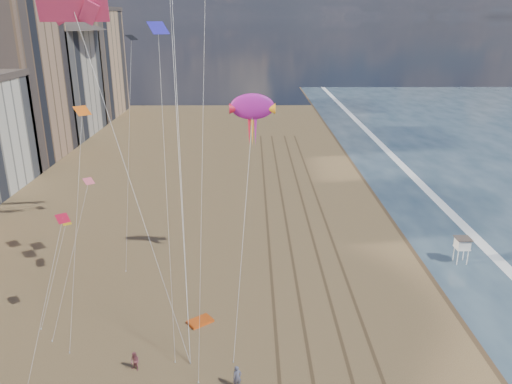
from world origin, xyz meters
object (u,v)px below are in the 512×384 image
(kite_flyer_a, at_px, (237,377))
(kite_flyer_b, at_px, (135,361))
(grounded_kite, at_px, (200,321))
(show_kite, at_px, (252,107))
(lifeguard_stand, at_px, (462,244))

(kite_flyer_a, distance_m, kite_flyer_b, 7.78)
(grounded_kite, height_order, kite_flyer_a, kite_flyer_a)
(kite_flyer_a, relative_size, kite_flyer_b, 1.17)
(grounded_kite, bearing_deg, show_kite, 25.23)
(lifeguard_stand, relative_size, show_kite, 0.13)
(show_kite, bearing_deg, grounded_kite, -117.70)
(kite_flyer_a, bearing_deg, grounded_kite, 92.82)
(kite_flyer_a, bearing_deg, kite_flyer_b, 145.44)
(show_kite, bearing_deg, kite_flyer_a, -93.87)
(lifeguard_stand, height_order, kite_flyer_b, lifeguard_stand)
(show_kite, xyz_separation_m, kite_flyer_b, (-8.64, -14.54, -16.10))
(grounded_kite, relative_size, kite_flyer_b, 1.34)
(lifeguard_stand, height_order, grounded_kite, lifeguard_stand)
(grounded_kite, distance_m, kite_flyer_a, 8.66)
(lifeguard_stand, xyz_separation_m, kite_flyer_b, (-30.56, -16.79, -1.42))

